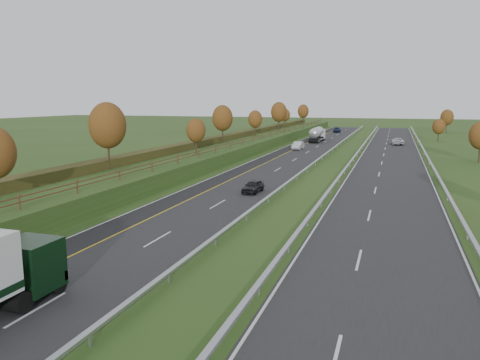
{
  "coord_description": "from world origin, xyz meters",
  "views": [
    {
      "loc": [
        16.96,
        -17.75,
        9.82
      ],
      "look_at": [
        2.92,
        24.7,
        2.2
      ],
      "focal_mm": 35.0,
      "sensor_mm": 36.0,
      "label": 1
    }
  ],
  "objects_px": {
    "car_silver_mid": "(298,145)",
    "car_small_far": "(337,130)",
    "car_oncoming": "(398,141)",
    "road_tanker": "(317,134)",
    "car_dark_near": "(253,186)"
  },
  "relations": [
    {
      "from": "car_silver_mid",
      "to": "car_small_far",
      "type": "relative_size",
      "value": 0.93
    },
    {
      "from": "road_tanker",
      "to": "car_oncoming",
      "type": "distance_m",
      "value": 18.72
    },
    {
      "from": "car_silver_mid",
      "to": "car_oncoming",
      "type": "distance_m",
      "value": 25.73
    },
    {
      "from": "road_tanker",
      "to": "car_silver_mid",
      "type": "distance_m",
      "value": 19.9
    },
    {
      "from": "road_tanker",
      "to": "car_small_far",
      "type": "relative_size",
      "value": 2.17
    },
    {
      "from": "car_dark_near",
      "to": "car_small_far",
      "type": "height_order",
      "value": "car_small_far"
    },
    {
      "from": "car_dark_near",
      "to": "car_small_far",
      "type": "xyz_separation_m",
      "value": [
        -2.96,
        100.64,
        0.08
      ]
    },
    {
      "from": "car_oncoming",
      "to": "car_silver_mid",
      "type": "bearing_deg",
      "value": 39.31
    },
    {
      "from": "road_tanker",
      "to": "car_oncoming",
      "type": "height_order",
      "value": "road_tanker"
    },
    {
      "from": "road_tanker",
      "to": "car_small_far",
      "type": "xyz_separation_m",
      "value": [
        0.62,
        34.97,
        -1.07
      ]
    },
    {
      "from": "car_dark_near",
      "to": "car_small_far",
      "type": "relative_size",
      "value": 0.76
    },
    {
      "from": "car_small_far",
      "to": "car_oncoming",
      "type": "bearing_deg",
      "value": -66.72
    },
    {
      "from": "car_silver_mid",
      "to": "car_small_far",
      "type": "xyz_separation_m",
      "value": [
        1.33,
        54.83,
        -0.05
      ]
    },
    {
      "from": "car_dark_near",
      "to": "car_small_far",
      "type": "distance_m",
      "value": 100.69
    },
    {
      "from": "car_small_far",
      "to": "car_oncoming",
      "type": "height_order",
      "value": "car_oncoming"
    }
  ]
}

